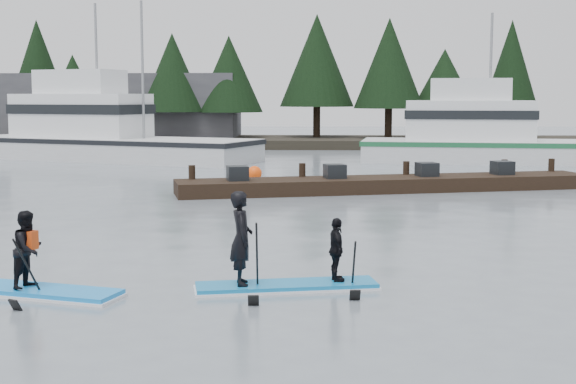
{
  "coord_description": "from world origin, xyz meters",
  "views": [
    {
      "loc": [
        0.69,
        -13.25,
        3.39
      ],
      "look_at": [
        0.0,
        6.0,
        1.1
      ],
      "focal_mm": 50.0,
      "sensor_mm": 36.0,
      "label": 1
    }
  ],
  "objects_px": {
    "fishing_boat_large": "(104,147)",
    "paddleboard_solo": "(29,266)",
    "paddleboard_duo": "(279,256)",
    "fishing_boat_medium": "(494,150)",
    "floating_dock": "(388,184)"
  },
  "relations": [
    {
      "from": "fishing_boat_large",
      "to": "paddleboard_solo",
      "type": "height_order",
      "value": "fishing_boat_large"
    },
    {
      "from": "paddleboard_duo",
      "to": "fishing_boat_medium",
      "type": "bearing_deg",
      "value": 59.7
    },
    {
      "from": "fishing_boat_large",
      "to": "fishing_boat_medium",
      "type": "relative_size",
      "value": 1.13
    },
    {
      "from": "fishing_boat_large",
      "to": "paddleboard_solo",
      "type": "distance_m",
      "value": 30.62
    },
    {
      "from": "paddleboard_duo",
      "to": "floating_dock",
      "type": "bearing_deg",
      "value": 66.89
    },
    {
      "from": "floating_dock",
      "to": "paddleboard_solo",
      "type": "distance_m",
      "value": 17.29
    },
    {
      "from": "fishing_boat_large",
      "to": "paddleboard_solo",
      "type": "relative_size",
      "value": 4.99
    },
    {
      "from": "fishing_boat_medium",
      "to": "paddleboard_solo",
      "type": "xyz_separation_m",
      "value": [
        -14.24,
        -28.85,
        -0.12
      ]
    },
    {
      "from": "floating_dock",
      "to": "paddleboard_solo",
      "type": "bearing_deg",
      "value": -130.38
    },
    {
      "from": "floating_dock",
      "to": "fishing_boat_large",
      "type": "bearing_deg",
      "value": 120.22
    },
    {
      "from": "fishing_boat_large",
      "to": "paddleboard_duo",
      "type": "height_order",
      "value": "fishing_boat_large"
    },
    {
      "from": "fishing_boat_large",
      "to": "floating_dock",
      "type": "height_order",
      "value": "fishing_boat_large"
    },
    {
      "from": "paddleboard_solo",
      "to": "fishing_boat_medium",
      "type": "bearing_deg",
      "value": 79.66
    },
    {
      "from": "fishing_boat_medium",
      "to": "fishing_boat_large",
      "type": "bearing_deg",
      "value": -175.12
    },
    {
      "from": "fishing_boat_large",
      "to": "paddleboard_solo",
      "type": "bearing_deg",
      "value": -55.67
    }
  ]
}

